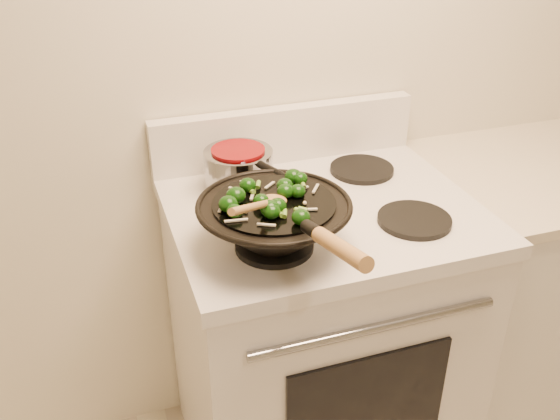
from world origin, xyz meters
name	(u,v)px	position (x,y,z in m)	size (l,w,h in m)	color
stove	(317,339)	(-0.24, 1.17, 0.47)	(0.78, 0.67, 1.08)	white
counter_unit	(541,285)	(0.57, 1.20, 0.46)	(0.85, 0.62, 0.91)	white
wok	(275,222)	(-0.42, 1.02, 0.99)	(0.35, 0.58, 0.21)	black
stirfry	(269,197)	(-0.44, 1.02, 1.05)	(0.25, 0.24, 0.04)	black
wooden_spoon	(263,204)	(-0.47, 0.96, 1.08)	(0.19, 0.23, 0.11)	#A27540
saucepan	(239,168)	(-0.42, 1.32, 0.99)	(0.18, 0.28, 0.11)	gray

